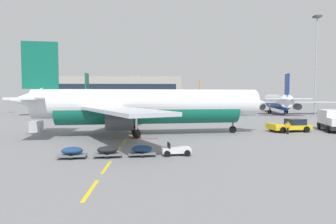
{
  "coord_description": "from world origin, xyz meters",
  "views": [
    {
      "loc": [
        21.82,
        -14.82,
        5.51
      ],
      "look_at": [
        23.64,
        33.13,
        2.67
      ],
      "focal_mm": 31.84,
      "sensor_mm": 36.0,
      "label": 1
    }
  ],
  "objects_px": {
    "airliner_mid_left": "(76,101)",
    "airliner_far_center": "(277,101)",
    "ground_crew_worker": "(288,127)",
    "baggage_train": "(125,151)",
    "uld_cargo_container": "(36,126)",
    "pushback_tug": "(290,126)",
    "apron_light_mast_far": "(316,54)",
    "airliner_far_right": "(199,99)",
    "airliner_foreground": "(146,106)",
    "ground_power_truck": "(185,113)",
    "catering_truck": "(332,120)"
  },
  "relations": [
    {
      "from": "pushback_tug",
      "to": "catering_truck",
      "type": "relative_size",
      "value": 0.87
    },
    {
      "from": "airliner_mid_left",
      "to": "airliner_far_center",
      "type": "relative_size",
      "value": 1.12
    },
    {
      "from": "ground_power_truck",
      "to": "apron_light_mast_far",
      "type": "xyz_separation_m",
      "value": [
        37.3,
        17.78,
        14.8
      ]
    },
    {
      "from": "airliner_mid_left",
      "to": "ground_crew_worker",
      "type": "distance_m",
      "value": 54.86
    },
    {
      "from": "airliner_mid_left",
      "to": "ground_crew_worker",
      "type": "xyz_separation_m",
      "value": [
        39.22,
        -38.25,
        -2.84
      ]
    },
    {
      "from": "pushback_tug",
      "to": "airliner_far_center",
      "type": "height_order",
      "value": "airliner_far_center"
    },
    {
      "from": "airliner_foreground",
      "to": "airliner_far_center",
      "type": "bearing_deg",
      "value": 50.98
    },
    {
      "from": "airliner_far_center",
      "to": "apron_light_mast_far",
      "type": "xyz_separation_m",
      "value": [
        8.03,
        -5.93,
        12.98
      ]
    },
    {
      "from": "airliner_far_center",
      "to": "apron_light_mast_far",
      "type": "height_order",
      "value": "apron_light_mast_far"
    },
    {
      "from": "baggage_train",
      "to": "airliner_far_center",
      "type": "bearing_deg",
      "value": 57.41
    },
    {
      "from": "baggage_train",
      "to": "uld_cargo_container",
      "type": "distance_m",
      "value": 23.48
    },
    {
      "from": "catering_truck",
      "to": "pushback_tug",
      "type": "bearing_deg",
      "value": -175.85
    },
    {
      "from": "baggage_train",
      "to": "uld_cargo_container",
      "type": "height_order",
      "value": "uld_cargo_container"
    },
    {
      "from": "uld_cargo_container",
      "to": "apron_light_mast_far",
      "type": "xyz_separation_m",
      "value": [
        60.96,
        35.39,
        15.64
      ]
    },
    {
      "from": "airliner_mid_left",
      "to": "airliner_far_right",
      "type": "bearing_deg",
      "value": 48.39
    },
    {
      "from": "ground_power_truck",
      "to": "ground_crew_worker",
      "type": "bearing_deg",
      "value": -60.44
    },
    {
      "from": "airliner_mid_left",
      "to": "airliner_far_center",
      "type": "distance_m",
      "value": 56.69
    },
    {
      "from": "ground_power_truck",
      "to": "uld_cargo_container",
      "type": "distance_m",
      "value": 29.5
    },
    {
      "from": "airliner_far_right",
      "to": "pushback_tug",
      "type": "bearing_deg",
      "value": -88.14
    },
    {
      "from": "airliner_far_center",
      "to": "pushback_tug",
      "type": "bearing_deg",
      "value": -109.94
    },
    {
      "from": "airliner_foreground",
      "to": "uld_cargo_container",
      "type": "relative_size",
      "value": 20.81
    },
    {
      "from": "pushback_tug",
      "to": "baggage_train",
      "type": "distance_m",
      "value": 28.17
    },
    {
      "from": "uld_cargo_container",
      "to": "airliner_mid_left",
      "type": "bearing_deg",
      "value": 95.53
    },
    {
      "from": "pushback_tug",
      "to": "ground_power_truck",
      "type": "distance_m",
      "value": 23.38
    },
    {
      "from": "uld_cargo_container",
      "to": "baggage_train",
      "type": "bearing_deg",
      "value": -50.48
    },
    {
      "from": "ground_power_truck",
      "to": "uld_cargo_container",
      "type": "height_order",
      "value": "ground_power_truck"
    },
    {
      "from": "airliner_far_center",
      "to": "ground_power_truck",
      "type": "height_order",
      "value": "airliner_far_center"
    },
    {
      "from": "airliner_far_right",
      "to": "ground_power_truck",
      "type": "relative_size",
      "value": 4.16
    },
    {
      "from": "airliner_mid_left",
      "to": "baggage_train",
      "type": "relative_size",
      "value": 2.9
    },
    {
      "from": "pushback_tug",
      "to": "catering_truck",
      "type": "bearing_deg",
      "value": 4.15
    },
    {
      "from": "pushback_tug",
      "to": "baggage_train",
      "type": "bearing_deg",
      "value": -143.18
    },
    {
      "from": "catering_truck",
      "to": "ground_crew_worker",
      "type": "relative_size",
      "value": 4.17
    },
    {
      "from": "pushback_tug",
      "to": "ground_power_truck",
      "type": "xyz_separation_m",
      "value": [
        -13.84,
        18.84,
        0.74
      ]
    },
    {
      "from": "airliner_mid_left",
      "to": "uld_cargo_container",
      "type": "xyz_separation_m",
      "value": [
        3.32,
        -34.25,
        -3.06
      ]
    },
    {
      "from": "pushback_tug",
      "to": "airliner_mid_left",
      "type": "relative_size",
      "value": 0.19
    },
    {
      "from": "airliner_foreground",
      "to": "ground_crew_worker",
      "type": "relative_size",
      "value": 19.68
    },
    {
      "from": "catering_truck",
      "to": "ground_crew_worker",
      "type": "bearing_deg",
      "value": -158.34
    },
    {
      "from": "pushback_tug",
      "to": "airliner_far_center",
      "type": "relative_size",
      "value": 0.21
    },
    {
      "from": "airliner_foreground",
      "to": "pushback_tug",
      "type": "height_order",
      "value": "airliner_foreground"
    },
    {
      "from": "airliner_mid_left",
      "to": "airliner_far_center",
      "type": "height_order",
      "value": "airliner_mid_left"
    },
    {
      "from": "airliner_foreground",
      "to": "uld_cargo_container",
      "type": "height_order",
      "value": "airliner_foreground"
    },
    {
      "from": "ground_power_truck",
      "to": "ground_crew_worker",
      "type": "distance_m",
      "value": 24.84
    },
    {
      "from": "airliner_far_right",
      "to": "airliner_foreground",
      "type": "bearing_deg",
      "value": -102.96
    },
    {
      "from": "pushback_tug",
      "to": "airliner_mid_left",
      "type": "distance_m",
      "value": 54.16
    },
    {
      "from": "baggage_train",
      "to": "ground_crew_worker",
      "type": "xyz_separation_m",
      "value": [
        20.96,
        14.12,
        0.48
      ]
    },
    {
      "from": "apron_light_mast_far",
      "to": "catering_truck",
      "type": "bearing_deg",
      "value": -115.06
    },
    {
      "from": "airliner_far_center",
      "to": "catering_truck",
      "type": "xyz_separation_m",
      "value": [
        -8.87,
        -42.07,
        -1.82
      ]
    },
    {
      "from": "ground_power_truck",
      "to": "baggage_train",
      "type": "xyz_separation_m",
      "value": [
        -8.71,
        -35.72,
        -1.11
      ]
    },
    {
      "from": "airliner_far_right",
      "to": "ground_crew_worker",
      "type": "height_order",
      "value": "airliner_far_right"
    },
    {
      "from": "catering_truck",
      "to": "uld_cargo_container",
      "type": "xyz_separation_m",
      "value": [
        -44.06,
        0.75,
        -0.85
      ]
    }
  ]
}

